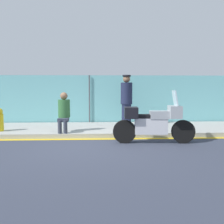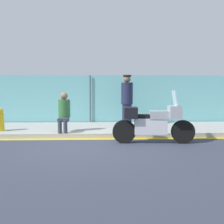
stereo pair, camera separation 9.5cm
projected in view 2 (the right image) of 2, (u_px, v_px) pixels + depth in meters
ground_plane at (84, 147)px, 6.78m from camera, size 120.00×120.00×0.00m
sidewalk at (89, 129)px, 9.19m from camera, size 42.90×2.67×0.15m
curb_paint_stripe at (86, 139)px, 7.77m from camera, size 42.90×0.18×0.01m
storefront_fence at (90, 101)px, 10.52m from camera, size 40.76×0.17×2.01m
motorcycle at (153, 122)px, 7.17m from camera, size 2.26×0.58×1.45m
officer_standing at (127, 100)px, 9.53m from camera, size 0.42×0.42×1.84m
person_seated_on_curb at (64, 110)px, 8.20m from camera, size 0.37×0.64×1.24m
fire_hydrant at (0, 120)px, 8.37m from camera, size 0.26×0.32×0.74m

